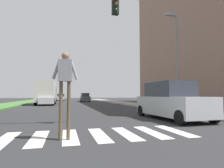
{
  "coord_description": "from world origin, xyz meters",
  "views": [
    {
      "loc": [
        -0.62,
        2.69,
        1.25
      ],
      "look_at": [
        4.27,
        21.73,
        2.47
      ],
      "focal_mm": 29.48,
      "sensor_mm": 36.0,
      "label": 1
    }
  ],
  "objects": [
    {
      "name": "sedan_far_horizon",
      "position": [
        -1.57,
        48.61,
        0.77
      ],
      "size": [
        1.98,
        4.49,
        1.64
      ],
      "color": "#B7B7BC",
      "rests_on": "ground_plane"
    },
    {
      "name": "suv_crossing",
      "position": [
        4.87,
        11.43,
        0.93
      ],
      "size": [
        2.14,
        4.68,
        1.97
      ],
      "color": "#B7B7BC",
      "rests_on": "ground_plane"
    },
    {
      "name": "sedan_distant",
      "position": [
        3.31,
        39.69,
        0.8
      ],
      "size": [
        2.01,
        4.44,
        1.73
      ],
      "color": "#474C51",
      "rests_on": "ground_plane"
    },
    {
      "name": "sedan_midblock",
      "position": [
        -2.93,
        27.75,
        0.77
      ],
      "size": [
        2.22,
        4.46,
        1.65
      ],
      "color": "#B7B7BC",
      "rests_on": "ground_plane"
    },
    {
      "name": "ground_plane",
      "position": [
        0.0,
        30.0,
        0.0
      ],
      "size": [
        140.0,
        140.0,
        0.0
      ],
      "primitive_type": "plane",
      "color": "#2D2D30"
    },
    {
      "name": "truck_box_delivery",
      "position": [
        -3.05,
        28.91,
        1.63
      ],
      "size": [
        2.4,
        6.2,
        3.1
      ],
      "color": "#474C51",
      "rests_on": "ground_plane"
    },
    {
      "name": "street_lamp_right",
      "position": [
        7.68,
        15.07,
        4.59
      ],
      "size": [
        1.02,
        0.24,
        7.5
      ],
      "color": "slate",
      "rests_on": "sidewalk_right"
    },
    {
      "name": "pedestrian_performer",
      "position": [
        -0.62,
        8.08,
        1.66
      ],
      "size": [
        0.75,
        0.29,
        2.49
      ],
      "color": "brown",
      "rests_on": "ground_plane"
    },
    {
      "name": "median_strip",
      "position": [
        -7.41,
        28.0,
        0.07
      ],
      "size": [
        3.65,
        64.0,
        0.15
      ],
      "primitive_type": "cube",
      "color": "#477A38",
      "rests_on": "ground_plane"
    },
    {
      "name": "crosswalk",
      "position": [
        0.0,
        8.52,
        0.0
      ],
      "size": [
        6.75,
        2.2,
        0.01
      ],
      "color": "silver",
      "rests_on": "ground_plane"
    },
    {
      "name": "sidewalk_right",
      "position": [
        8.28,
        28.0,
        0.07
      ],
      "size": [
        3.0,
        64.0,
        0.15
      ],
      "primitive_type": "cube",
      "color": "#9E9991",
      "rests_on": "ground_plane"
    }
  ]
}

